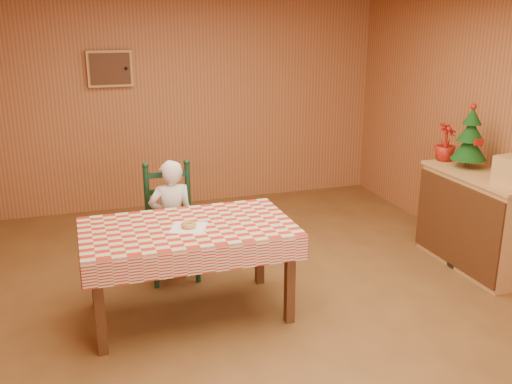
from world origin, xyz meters
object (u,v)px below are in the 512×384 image
ladder_chair (171,224)px  seated_child (172,220)px  storage_bin (466,249)px  dining_table (188,235)px  christmas_tree (470,139)px  shelf_unit (478,220)px

ladder_chair → seated_child: 0.08m
storage_bin → ladder_chair: bearing=165.8°
dining_table → seated_child: size_ratio=1.47×
dining_table → storage_bin: 2.79m
storage_bin → dining_table: bearing=-178.0°
dining_table → storage_bin: (2.74, 0.09, -0.52)m
ladder_chair → storage_bin: ladder_chair is taller
dining_table → seated_child: bearing=90.0°
christmas_tree → dining_table: bearing=-173.5°
shelf_unit → christmas_tree: christmas_tree is taller
shelf_unit → christmas_tree: size_ratio=2.00×
shelf_unit → storage_bin: 0.31m
dining_table → ladder_chair: ladder_chair is taller
dining_table → ladder_chair: size_ratio=1.53×
christmas_tree → storage_bin: 1.07m
seated_child → storage_bin: 2.84m
seated_child → shelf_unit: size_ratio=0.91×
christmas_tree → shelf_unit: bearing=-92.0°
ladder_chair → storage_bin: (2.74, -0.69, -0.33)m
dining_table → ladder_chair: (-0.00, 0.79, -0.18)m
dining_table → storage_bin: dining_table is taller
ladder_chair → storage_bin: size_ratio=3.15×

